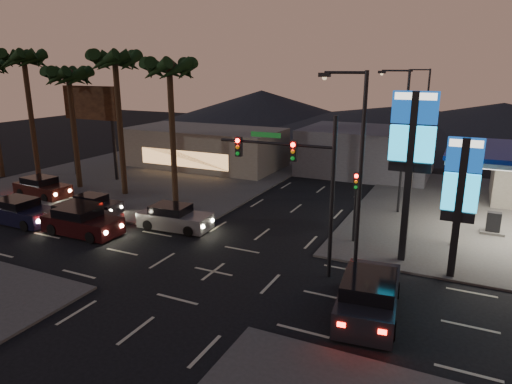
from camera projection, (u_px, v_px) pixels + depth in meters
The scene contains 26 objects.
ground at pixel (213, 272), 23.36m from camera, with size 140.00×140.00×0.00m, color black.
corner_lot_nw at pixel (155, 175), 43.91m from camera, with size 24.00×24.00×0.12m, color #47443F.
pylon_sign_tall at pixel (412, 144), 22.93m from camera, with size 2.20×0.35×9.00m.
pylon_sign_short at pixel (461, 187), 21.48m from camera, with size 1.60×0.35×7.00m.
traffic_signal_mast at pixel (298, 171), 22.15m from camera, with size 6.10×0.39×8.00m.
pedestal_signal at pixel (356, 196), 26.38m from camera, with size 0.32×0.39×4.30m.
streetlight_near at pixel (356, 171), 19.90m from camera, with size 2.14×0.25×10.00m.
streetlight_mid at pixel (401, 134), 31.22m from camera, with size 2.14×0.25×10.00m.
streetlight_far at pixel (424, 115), 43.41m from camera, with size 2.14×0.25×10.00m.
palm_a at pixel (170, 77), 32.87m from camera, with size 4.41×4.41×10.86m.
palm_b at pixel (115, 69), 34.80m from camera, with size 4.41×4.41×11.46m.
palm_c at pixel (69, 83), 37.16m from camera, with size 4.41×4.41×10.26m.
palm_d at pixel (25, 67), 38.90m from camera, with size 4.41×4.41×11.66m.
billboard at pixel (90, 110), 41.51m from camera, with size 6.00×0.30×8.50m.
building_far_west at pixel (205, 147), 47.79m from camera, with size 16.00×8.00×4.00m, color #726B5B.
building_far_mid at pixel (366, 151), 44.59m from camera, with size 12.00×9.00×4.40m, color #4C4C51.
hill_left at pixel (262, 107), 85.18m from camera, with size 40.00×40.00×6.00m, color black.
hill_right at pixel (502, 120), 68.72m from camera, with size 50.00×50.00×5.00m, color black.
hill_center at pixel (399, 118), 75.08m from camera, with size 60.00×60.00×4.00m, color black.
car_lane_a_front at pixel (82, 218), 29.30m from camera, with size 5.19×2.31×1.67m.
car_lane_a_mid at pixel (82, 222), 28.47m from camera, with size 5.18×2.22×1.68m.
car_lane_a_rear at pixel (20, 212), 30.49m from camera, with size 5.15×2.23×1.67m.
car_lane_b_front at pixel (174, 218), 29.41m from camera, with size 4.91×2.29×1.57m.
car_lane_b_mid at pixel (94, 205), 32.67m from camera, with size 4.06×1.75×1.32m.
car_lane_b_rear at pixel (42, 188), 36.70m from camera, with size 5.06×2.39×1.61m.
suv_station at pixel (369, 296), 19.13m from camera, with size 2.87×5.67×1.82m.
Camera 1 is at (11.20, -18.42, 10.11)m, focal length 32.00 mm.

